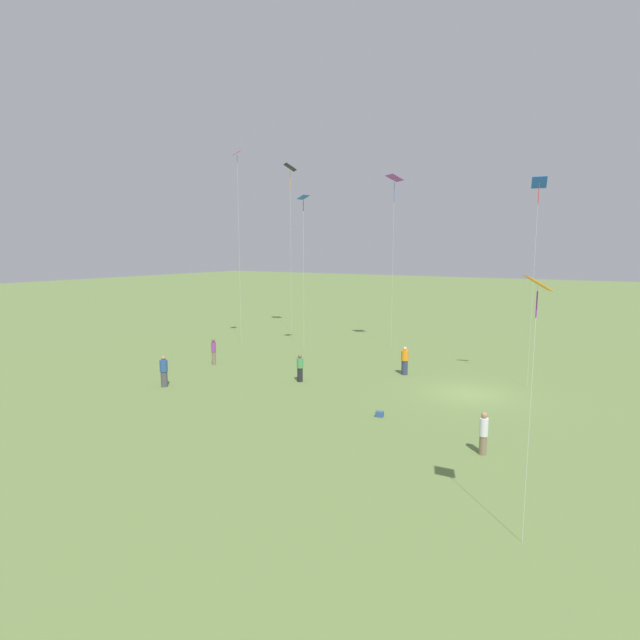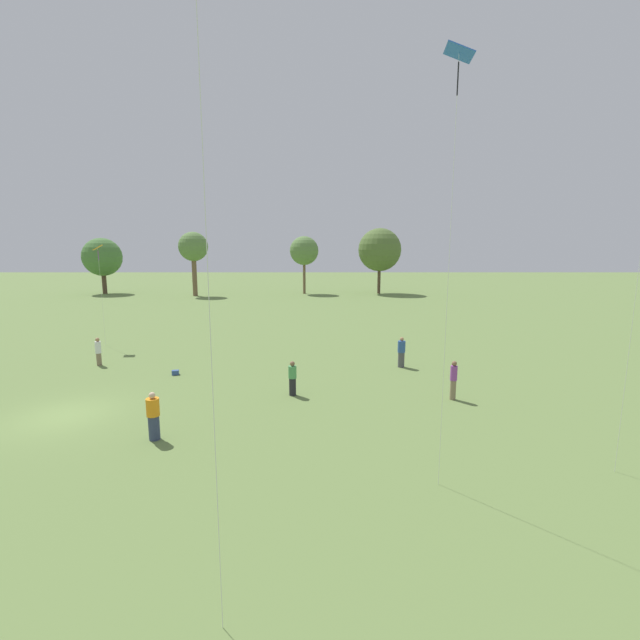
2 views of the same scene
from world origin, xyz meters
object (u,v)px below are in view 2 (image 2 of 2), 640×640
kite_6 (458,81)px  person_4 (402,352)px  person_2 (454,380)px  picnic_bag_1 (176,372)px  person_1 (293,378)px  person_0 (99,351)px  person_3 (154,416)px  kite_5 (99,252)px

kite_6 → person_4: bearing=45.4°
person_2 → picnic_bag_1: (-14.54, 4.06, -0.83)m
person_1 → picnic_bag_1: 7.75m
person_2 → kite_6: kite_6 is taller
person_0 → kite_6: bearing=154.0°
person_0 → person_3: person_3 is taller
kite_6 → picnic_bag_1: kite_6 is taller
person_0 → person_4: person_4 is taller
person_3 → person_2: bearing=8.3°
person_1 → person_3: 6.94m
person_3 → person_4: person_4 is taller
person_0 → picnic_bag_1: bearing=171.6°
person_1 → person_3: bearing=61.1°
person_1 → kite_6: size_ratio=0.14×
person_1 → person_2: 7.67m
person_3 → kite_6: (9.79, -3.12, 10.46)m
person_2 → kite_6: (-2.72, -7.46, 10.40)m
person_3 → person_4: 14.99m
person_0 → person_2: size_ratio=0.92×
person_0 → picnic_bag_1: (5.36, -2.03, -0.75)m
kite_5 → kite_6: (19.56, -19.12, 4.46)m
person_1 → picnic_bag_1: person_1 is taller
person_2 → picnic_bag_1: bearing=36.7°
person_3 → person_4: size_ratio=0.99×
person_4 → kite_5: size_ratio=0.25×
person_3 → kite_5: bearing=110.5°
person_1 → kite_6: kite_6 is taller
person_3 → kite_6: bearing=-28.6°
person_2 → person_4: size_ratio=1.02×
person_3 → picnic_bag_1: (-2.03, 8.40, -0.77)m
person_0 → person_3: 12.79m
person_1 → kite_5: size_ratio=0.23×
person_2 → kite_5: 25.83m
person_4 → kite_6: bearing=-112.1°
person_1 → kite_6: 14.14m
person_2 → picnic_bag_1: person_2 is taller
kite_5 → person_3: bearing=56.4°
person_3 → picnic_bag_1: 8.68m
person_1 → person_4: 8.07m
kite_6 → picnic_bag_1: size_ratio=28.42×
kite_6 → person_3: bearing=123.5°
person_4 → picnic_bag_1: size_ratio=4.31×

